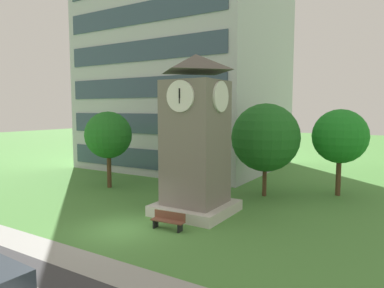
{
  "coord_description": "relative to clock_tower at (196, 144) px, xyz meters",
  "views": [
    {
      "loc": [
        11.93,
        -12.69,
        6.04
      ],
      "look_at": [
        0.86,
        5.42,
        3.94
      ],
      "focal_mm": 32.49,
      "sensor_mm": 36.0,
      "label": 1
    }
  ],
  "objects": [
    {
      "name": "ground_plane",
      "position": [
        -1.72,
        -4.41,
        -4.05
      ],
      "size": [
        160.0,
        160.0,
        0.0
      ],
      "primitive_type": "plane",
      "color": "#4C893D"
    },
    {
      "name": "kerb_strip",
      "position": [
        -1.72,
        -8.01,
        -4.05
      ],
      "size": [
        120.0,
        1.6,
        0.01
      ],
      "primitive_type": "cube",
      "color": "#9E9E99",
      "rests_on": "ground"
    },
    {
      "name": "office_building",
      "position": [
        -9.97,
        14.78,
        7.15
      ],
      "size": [
        18.58,
        15.34,
        22.4
      ],
      "color": "#B7BCC6",
      "rests_on": "ground"
    },
    {
      "name": "clock_tower",
      "position": [
        0.0,
        0.0,
        0.0
      ],
      "size": [
        4.17,
        4.17,
        9.16
      ],
      "color": "slate",
      "rests_on": "ground"
    },
    {
      "name": "park_bench",
      "position": [
        0.27,
        -3.15,
        -3.59
      ],
      "size": [
        1.83,
        0.62,
        0.88
      ],
      "color": "brown",
      "rests_on": "ground"
    },
    {
      "name": "tree_by_building",
      "position": [
        -9.19,
        2.26,
        0.04
      ],
      "size": [
        3.61,
        3.61,
        5.91
      ],
      "color": "#513823",
      "rests_on": "ground"
    },
    {
      "name": "tree_near_tower",
      "position": [
        6.45,
        8.83,
        0.14
      ],
      "size": [
        3.77,
        3.77,
        6.09
      ],
      "color": "#513823",
      "rests_on": "ground"
    },
    {
      "name": "tree_streetside",
      "position": [
        2.05,
        5.99,
        0.07
      ],
      "size": [
        4.73,
        4.73,
        6.49
      ],
      "color": "#513823",
      "rests_on": "ground"
    }
  ]
}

